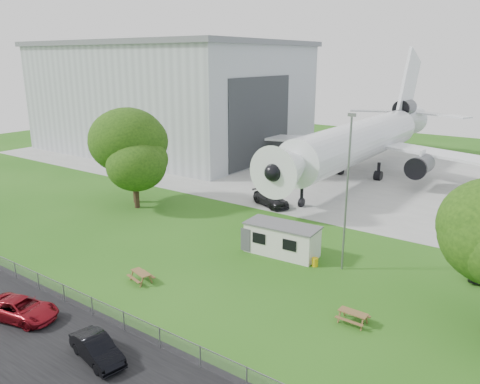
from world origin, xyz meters
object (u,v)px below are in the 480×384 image
Objects in this scene: site_cabin at (282,239)px; picnic_west at (141,281)px; hangar at (171,96)px; car_centre_sedan at (97,349)px; airliner at (363,138)px; picnic_east at (352,323)px.

picnic_west is (-5.86, -10.43, -1.31)m from site_cabin.
car_centre_sedan is at bearing -50.37° from hangar.
airliner is 30.49m from site_cabin.
site_cabin is at bearing -80.75° from airliner.
site_cabin is at bearing -36.29° from hangar.
airliner is at bearing 99.25° from site_cabin.
picnic_east is at bearing 28.21° from picnic_west.
hangar is 36.21m from airliner.
airliner is 6.99× the size of site_cabin.
picnic_east is (14.92, 3.75, 0.00)m from picnic_west.
picnic_east is 0.44× the size of car_centre_sedan.
hangar is 63.29m from car_centre_sedan.
airliner is at bearing -0.22° from hangar.
site_cabin is (40.83, -29.98, -8.09)m from hangar.
picnic_east is at bearing -36.31° from hangar.
hangar is at bearing 143.71° from site_cabin.
site_cabin is 18.33m from car_centre_sedan.
picnic_east is (49.89, -36.66, -9.41)m from hangar.
picnic_east is at bearing -36.40° from site_cabin.
airliner is at bearing 111.99° from picnic_east.
car_centre_sedan is (5.02, -7.87, 0.67)m from picnic_west.
picnic_east is at bearing -69.14° from airliner.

